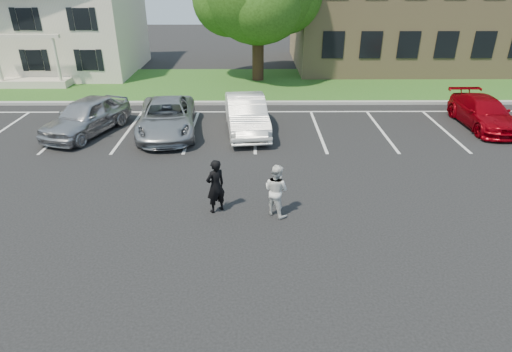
{
  "coord_description": "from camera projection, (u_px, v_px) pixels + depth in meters",
  "views": [
    {
      "loc": [
        -0.07,
        -9.79,
        6.62
      ],
      "look_at": [
        0.0,
        1.0,
        1.25
      ],
      "focal_mm": 30.0,
      "sensor_mm": 36.0,
      "label": 1
    }
  ],
  "objects": [
    {
      "name": "man_white_shirt",
      "position": [
        276.0,
        190.0,
        12.26
      ],
      "size": [
        0.98,
        0.96,
        1.59
      ],
      "primitive_type": "imported",
      "rotation": [
        0.0,
        0.0,
        2.44
      ],
      "color": "silver",
      "rests_on": "ground"
    },
    {
      "name": "car_red_compact",
      "position": [
        483.0,
        113.0,
        19.11
      ],
      "size": [
        1.84,
        4.46,
        1.29
      ],
      "primitive_type": "imported",
      "rotation": [
        0.0,
        0.0,
        0.01
      ],
      "color": "#86010B",
      "rests_on": "ground"
    },
    {
      "name": "man_black_suit",
      "position": [
        216.0,
        186.0,
        12.4
      ],
      "size": [
        0.72,
        0.68,
        1.66
      ],
      "primitive_type": "imported",
      "rotation": [
        0.0,
        0.0,
        3.78
      ],
      "color": "black",
      "rests_on": "ground"
    },
    {
      "name": "house",
      "position": [
        55.0,
        12.0,
        27.81
      ],
      "size": [
        10.3,
        9.22,
        7.6
      ],
      "color": "beige",
      "rests_on": "ground"
    },
    {
      "name": "car_white_sedan",
      "position": [
        246.0,
        114.0,
        18.51
      ],
      "size": [
        2.14,
        4.81,
        1.53
      ],
      "primitive_type": "imported",
      "rotation": [
        0.0,
        0.0,
        0.11
      ],
      "color": "silver",
      "rests_on": "ground"
    },
    {
      "name": "stall_lines",
      "position": [
        285.0,
        123.0,
        19.73
      ],
      "size": [
        34.0,
        5.36,
        0.01
      ],
      "color": "silver",
      "rests_on": "ground"
    },
    {
      "name": "car_silver_minivan",
      "position": [
        167.0,
        117.0,
        18.34
      ],
      "size": [
        2.93,
        5.33,
        1.41
      ],
      "primitive_type": "imported",
      "rotation": [
        0.0,
        0.0,
        0.12
      ],
      "color": "#94969C",
      "rests_on": "ground"
    },
    {
      "name": "grass_strip",
      "position": [
        254.0,
        84.0,
        26.02
      ],
      "size": [
        44.0,
        8.0,
        0.08
      ],
      "primitive_type": "cube",
      "color": "#175110",
      "rests_on": "ground"
    },
    {
      "name": "car_silver_west",
      "position": [
        86.0,
        116.0,
        18.29
      ],
      "size": [
        3.23,
        4.84,
        1.53
      ],
      "primitive_type": "imported",
      "rotation": [
        0.0,
        0.0,
        -0.35
      ],
      "color": "#A8A8AE",
      "rests_on": "ground"
    },
    {
      "name": "office_building",
      "position": [
        456.0,
        3.0,
        29.64
      ],
      "size": [
        22.4,
        10.4,
        8.3
      ],
      "color": "#9D8358",
      "rests_on": "ground"
    },
    {
      "name": "curb",
      "position": [
        255.0,
        103.0,
        22.42
      ],
      "size": [
        40.0,
        0.3,
        0.15
      ],
      "primitive_type": "cube",
      "color": "gray",
      "rests_on": "ground"
    },
    {
      "name": "ground_plane",
      "position": [
        256.0,
        233.0,
        11.71
      ],
      "size": [
        90.0,
        90.0,
        0.0
      ],
      "primitive_type": "plane",
      "color": "black",
      "rests_on": "ground"
    }
  ]
}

